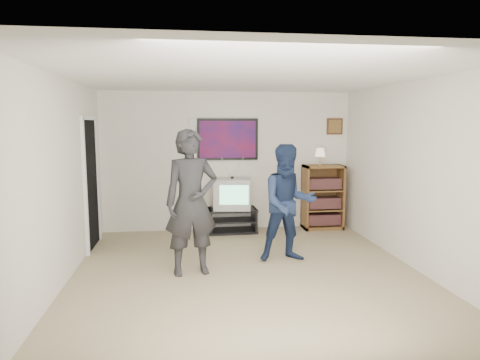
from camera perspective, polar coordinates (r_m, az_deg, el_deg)
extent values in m
cube|color=#837253|center=(5.62, 1.13, -12.63)|extent=(4.50, 5.00, 0.01)
cube|color=white|center=(5.30, 1.20, 13.64)|extent=(4.50, 5.00, 0.01)
cube|color=silver|center=(7.78, -1.66, 2.50)|extent=(4.50, 0.01, 2.50)
cube|color=silver|center=(5.45, -22.93, -0.31)|extent=(0.01, 5.00, 2.50)
cube|color=silver|center=(6.08, 22.63, 0.48)|extent=(0.01, 5.00, 2.50)
cube|color=black|center=(7.64, -1.04, -3.96)|extent=(0.87, 0.49, 0.04)
cube|color=black|center=(7.73, -1.04, -6.80)|extent=(0.87, 0.49, 0.04)
cube|color=black|center=(7.65, -4.04, -5.46)|extent=(0.05, 0.46, 0.43)
cube|color=black|center=(7.74, 1.92, -5.29)|extent=(0.05, 0.46, 0.43)
imported|color=black|center=(5.50, -6.51, -2.99)|extent=(0.76, 0.57, 1.87)
imported|color=#192747|center=(6.04, 6.45, -3.09)|extent=(0.82, 0.64, 1.65)
cube|color=white|center=(5.70, -6.51, -0.83)|extent=(0.05, 0.12, 0.03)
cube|color=white|center=(6.29, 6.21, -1.09)|extent=(0.07, 0.13, 0.04)
cube|color=black|center=(7.73, -1.65, 5.44)|extent=(1.10, 0.03, 0.75)
cube|color=white|center=(7.69, -5.78, 7.63)|extent=(0.28, 0.02, 0.14)
cube|color=black|center=(8.18, 12.52, 6.99)|extent=(0.30, 0.03, 0.30)
cube|color=black|center=(7.02, -19.31, -0.54)|extent=(0.03, 0.85, 2.00)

